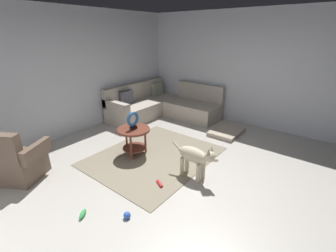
% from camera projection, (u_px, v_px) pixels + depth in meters
% --- Properties ---
extents(ground_plane, '(6.00, 6.00, 0.10)m').
position_uv_depth(ground_plane, '(180.00, 175.00, 3.88)').
color(ground_plane, '#B7B2A8').
extents(wall_back, '(6.00, 0.12, 2.70)m').
position_uv_depth(wall_back, '(71.00, 73.00, 5.03)').
color(wall_back, silver).
rests_on(wall_back, ground_plane).
extents(wall_right, '(0.12, 6.00, 2.70)m').
position_uv_depth(wall_right, '(252.00, 70.00, 5.49)').
color(wall_right, silver).
rests_on(wall_right, ground_plane).
extents(area_rug, '(2.30, 1.90, 0.01)m').
position_uv_depth(area_rug, '(154.00, 156.00, 4.37)').
color(area_rug, gray).
rests_on(area_rug, ground_plane).
extents(sectional_couch, '(2.20, 2.25, 0.88)m').
position_uv_depth(sectional_couch, '(162.00, 106.00, 6.35)').
color(sectional_couch, '#B2A899').
rests_on(sectional_couch, ground_plane).
extents(armchair, '(0.92, 0.99, 0.88)m').
position_uv_depth(armchair, '(16.00, 161.00, 3.57)').
color(armchair, brown).
rests_on(armchair, ground_plane).
extents(side_table, '(0.60, 0.60, 0.54)m').
position_uv_depth(side_table, '(134.00, 135.00, 4.28)').
color(side_table, brown).
rests_on(side_table, ground_plane).
extents(torus_sculpture, '(0.28, 0.08, 0.33)m').
position_uv_depth(torus_sculpture, '(133.00, 120.00, 4.16)').
color(torus_sculpture, black).
rests_on(torus_sculpture, side_table).
extents(dog_bed_mat, '(0.80, 0.60, 0.09)m').
position_uv_depth(dog_bed_mat, '(226.00, 132.00, 5.33)').
color(dog_bed_mat, '#B2A38E').
rests_on(dog_bed_mat, ground_plane).
extents(dog, '(0.23, 0.85, 0.63)m').
position_uv_depth(dog, '(195.00, 157.00, 3.59)').
color(dog, beige).
rests_on(dog, ground_plane).
extents(dog_toy_ball, '(0.09, 0.09, 0.09)m').
position_uv_depth(dog_toy_ball, '(127.00, 215.00, 2.90)').
color(dog_toy_ball, blue).
rests_on(dog_toy_ball, ground_plane).
extents(dog_toy_rope, '(0.12, 0.17, 0.05)m').
position_uv_depth(dog_toy_rope, '(160.00, 184.00, 3.54)').
color(dog_toy_rope, red).
rests_on(dog_toy_rope, ground_plane).
extents(dog_toy_bone, '(0.18, 0.15, 0.06)m').
position_uv_depth(dog_toy_bone, '(83.00, 214.00, 2.94)').
color(dog_toy_bone, green).
rests_on(dog_toy_bone, ground_plane).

